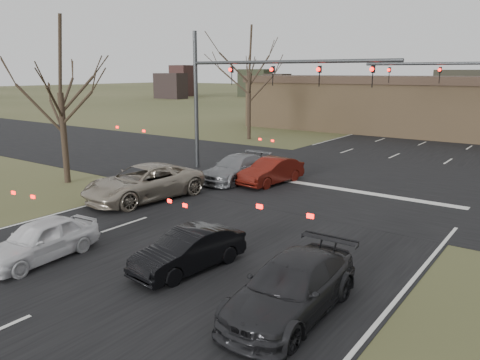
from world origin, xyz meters
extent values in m
plane|color=#3F4424|center=(0.00, 0.00, 0.00)|extent=(360.00, 360.00, 0.00)
cube|color=black|center=(0.00, 15.00, 0.01)|extent=(200.00, 14.00, 0.02)
cube|color=olive|center=(2.00, 38.00, 2.30)|extent=(42.00, 10.00, 4.60)
cube|color=#38281E|center=(2.00, 38.00, 4.95)|extent=(42.40, 10.40, 0.70)
cylinder|color=#383A3D|center=(-8.50, 13.00, 4.00)|extent=(0.24, 0.24, 8.00)
cylinder|color=#383A3D|center=(-2.50, 13.00, 6.20)|extent=(12.00, 0.18, 0.18)
imported|color=black|center=(-5.83, 13.00, 5.50)|extent=(0.16, 0.20, 1.00)
imported|color=black|center=(-3.17, 13.00, 5.50)|extent=(0.16, 0.20, 1.00)
imported|color=black|center=(-0.50, 13.00, 5.50)|extent=(0.16, 0.20, 1.00)
imported|color=black|center=(2.17, 13.00, 5.50)|extent=(0.16, 0.20, 1.00)
cylinder|color=#383A3D|center=(3.50, 23.00, 6.20)|extent=(11.00, 0.18, 0.18)
imported|color=black|center=(2.71, 23.00, 5.50)|extent=(0.16, 0.20, 1.00)
imported|color=black|center=(-0.43, 23.00, 5.50)|extent=(0.16, 0.20, 1.00)
cylinder|color=black|center=(-11.50, 6.00, 2.34)|extent=(0.32, 0.32, 4.68)
cylinder|color=black|center=(-13.00, 25.00, 2.61)|extent=(0.32, 0.32, 5.23)
imported|color=gray|center=(-5.66, 6.01, 0.79)|extent=(3.31, 5.95, 1.57)
imported|color=silver|center=(-3.00, -0.73, 0.64)|extent=(1.84, 3.88, 1.28)
imported|color=black|center=(1.24, 1.38, 0.60)|extent=(1.71, 3.78, 1.20)
imported|color=black|center=(4.96, 0.91, 0.67)|extent=(2.00, 4.69, 1.35)
imported|color=gray|center=(-4.45, 11.51, 0.69)|extent=(2.02, 4.77, 1.37)
imported|color=#4F110B|center=(-2.60, 12.04, 0.67)|extent=(1.84, 4.18, 1.33)
camera|label=1|loc=(10.01, -8.19, 5.72)|focal=35.00mm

